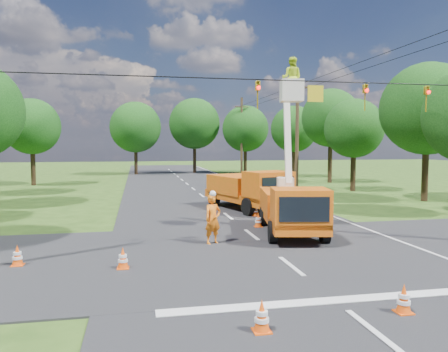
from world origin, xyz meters
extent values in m
plane|color=#284615|center=(0.00, 20.00, 0.00)|extent=(140.00, 140.00, 0.00)
cube|color=black|center=(0.00, 20.00, 0.00)|extent=(12.00, 100.00, 0.06)
cube|color=black|center=(0.00, 2.00, 0.00)|extent=(56.00, 10.00, 0.07)
cube|color=silver|center=(0.00, -3.20, 0.00)|extent=(9.00, 0.45, 0.02)
cube|color=silver|center=(5.60, 20.00, 0.00)|extent=(0.12, 90.00, 0.02)
cube|color=#ED5A10|center=(1.84, 5.06, 0.72)|extent=(3.31, 6.31, 0.45)
cube|color=#ED5A10|center=(1.43, 2.94, 1.50)|extent=(2.49, 2.09, 1.50)
cube|color=black|center=(1.27, 2.11, 1.55)|extent=(1.88, 0.42, 0.95)
cube|color=#ED5A10|center=(1.99, 5.84, 1.35)|extent=(3.01, 4.08, 1.00)
cylinder|color=black|center=(0.45, 3.39, 0.46)|extent=(0.49, 0.96, 0.92)
cylinder|color=black|center=(2.51, 2.99, 0.46)|extent=(0.49, 0.96, 0.92)
cylinder|color=black|center=(1.17, 7.12, 0.46)|extent=(0.49, 0.96, 0.92)
cylinder|color=black|center=(3.23, 6.72, 0.46)|extent=(0.49, 0.96, 0.92)
cube|color=silver|center=(2.20, 6.92, 2.10)|extent=(0.88, 0.88, 0.55)
cube|color=silver|center=(2.10, 6.38, 4.30)|extent=(0.53, 1.37, 4.34)
cube|color=silver|center=(1.90, 5.35, 6.36)|extent=(1.11, 1.11, 0.95)
imported|color=#C6E526|center=(1.90, 5.35, 6.92)|extent=(1.12, 1.05, 1.83)
cube|color=#ED5A10|center=(1.66, 12.50, 0.79)|extent=(4.25, 7.00, 0.49)
cube|color=#ED5A10|center=(2.36, 10.25, 1.64)|extent=(2.86, 2.49, 1.64)
cube|color=black|center=(2.64, 9.36, 1.70)|extent=(2.01, 0.68, 1.04)
cube|color=#ED5A10|center=(1.40, 13.34, 1.48)|extent=(3.66, 4.64, 1.10)
cylinder|color=black|center=(1.18, 10.17, 0.50)|extent=(0.63, 1.07, 1.01)
cylinder|color=black|center=(3.38, 10.85, 0.50)|extent=(0.63, 1.07, 1.01)
cylinder|color=black|center=(-0.05, 14.15, 0.50)|extent=(0.63, 1.07, 1.01)
cylinder|color=black|center=(2.14, 14.83, 0.50)|extent=(0.63, 1.07, 1.01)
imported|color=orange|center=(-1.94, 3.74, 1.00)|extent=(0.87, 0.75, 2.01)
imported|color=black|center=(4.72, 28.18, 0.67)|extent=(2.15, 4.12, 1.34)
cone|color=#FD540D|center=(-2.33, -4.58, 0.38)|extent=(0.36, 0.36, 0.70)
cube|color=#FD540D|center=(-2.33, -4.58, 0.04)|extent=(0.38, 0.38, 0.04)
cylinder|color=white|center=(-2.33, -4.58, 0.44)|extent=(0.26, 0.26, 0.09)
cylinder|color=white|center=(-2.33, -4.58, 0.29)|extent=(0.31, 0.31, 0.09)
cone|color=#FD540D|center=(1.24, -4.24, 0.38)|extent=(0.36, 0.36, 0.70)
cube|color=#FD540D|center=(1.24, -4.24, 0.04)|extent=(0.38, 0.38, 0.04)
cylinder|color=white|center=(1.24, -4.24, 0.44)|extent=(0.26, 0.26, 0.09)
cylinder|color=white|center=(1.24, -4.24, 0.29)|extent=(0.31, 0.31, 0.09)
cone|color=#FD540D|center=(0.80, 6.75, 0.38)|extent=(0.36, 0.36, 0.70)
cube|color=#FD540D|center=(0.80, 6.75, 0.04)|extent=(0.38, 0.38, 0.04)
cylinder|color=white|center=(0.80, 6.75, 0.44)|extent=(0.26, 0.26, 0.09)
cylinder|color=white|center=(0.80, 6.75, 0.29)|extent=(0.31, 0.31, 0.09)
cone|color=#FD540D|center=(1.51, 9.89, 0.38)|extent=(0.36, 0.36, 0.70)
cube|color=#FD540D|center=(1.51, 9.89, 0.04)|extent=(0.38, 0.38, 0.04)
cylinder|color=white|center=(1.51, 9.89, 0.44)|extent=(0.26, 0.26, 0.09)
cylinder|color=white|center=(1.51, 9.89, 0.29)|extent=(0.31, 0.31, 0.09)
cone|color=#FD540D|center=(-5.36, 0.82, 0.38)|extent=(0.36, 0.36, 0.70)
cube|color=#FD540D|center=(-5.36, 0.82, 0.04)|extent=(0.38, 0.38, 0.04)
cylinder|color=white|center=(-5.36, 0.82, 0.44)|extent=(0.26, 0.26, 0.09)
cylinder|color=white|center=(-5.36, 0.82, 0.29)|extent=(0.31, 0.31, 0.09)
cone|color=#FD540D|center=(-8.75, 1.85, 0.38)|extent=(0.36, 0.36, 0.70)
cube|color=#FD540D|center=(-8.75, 1.85, 0.04)|extent=(0.38, 0.38, 0.04)
cylinder|color=white|center=(-8.75, 1.85, 0.44)|extent=(0.26, 0.26, 0.09)
cylinder|color=white|center=(-8.75, 1.85, 0.29)|extent=(0.31, 0.31, 0.09)
cone|color=#FD540D|center=(4.83, 15.32, 0.38)|extent=(0.36, 0.36, 0.70)
cube|color=#FD540D|center=(4.83, 15.32, 0.04)|extent=(0.38, 0.38, 0.04)
cylinder|color=white|center=(4.83, 15.32, 0.44)|extent=(0.26, 0.26, 0.09)
cylinder|color=white|center=(4.83, 15.32, 0.29)|extent=(0.31, 0.31, 0.09)
cylinder|color=#4C3823|center=(8.50, 22.00, 5.00)|extent=(0.30, 0.30, 10.00)
cube|color=#4C3823|center=(8.50, 22.00, 8.80)|extent=(1.80, 0.12, 0.12)
cylinder|color=#4C3823|center=(8.50, 42.00, 5.00)|extent=(0.30, 0.30, 10.00)
cube|color=#4C3823|center=(8.50, 42.00, 8.80)|extent=(1.80, 0.12, 0.12)
cylinder|color=black|center=(-0.50, 2.00, 6.30)|extent=(18.00, 0.04, 0.04)
cube|color=gold|center=(1.60, 2.00, 5.85)|extent=(0.60, 0.05, 0.60)
imported|color=gold|center=(-0.60, 2.00, 5.75)|extent=(0.16, 0.20, 1.00)
sphere|color=#FF0C0C|center=(-0.60, 1.88, 6.00)|extent=(0.14, 0.14, 0.14)
imported|color=gold|center=(3.60, 2.00, 5.75)|extent=(0.16, 0.20, 1.00)
sphere|color=#FF0C0C|center=(3.60, 1.88, 6.00)|extent=(0.14, 0.14, 0.14)
imported|color=gold|center=(6.20, 2.00, 5.75)|extent=(0.16, 0.20, 1.00)
sphere|color=#FF0C0C|center=(6.20, 1.88, 6.00)|extent=(0.14, 0.14, 0.14)
cylinder|color=#382616|center=(-14.80, 32.00, 2.02)|extent=(0.44, 0.44, 4.05)
sphere|color=#113A0F|center=(-14.80, 32.00, 5.70)|extent=(5.40, 5.40, 5.40)
cylinder|color=#382616|center=(15.00, 14.00, 2.29)|extent=(0.44, 0.44, 4.58)
sphere|color=#113A0F|center=(15.00, 14.00, 6.45)|extent=(6.40, 6.40, 6.40)
cylinder|color=#382616|center=(13.20, 21.00, 1.89)|extent=(0.44, 0.44, 3.78)
sphere|color=#113A0F|center=(13.20, 21.00, 5.33)|extent=(5.00, 5.00, 5.00)
cylinder|color=#382616|center=(14.80, 29.00, 2.38)|extent=(0.44, 0.44, 4.75)
sphere|color=#113A0F|center=(14.80, 29.00, 6.70)|extent=(6.00, 6.00, 6.00)
cylinder|color=#382616|center=(13.80, 37.00, 2.07)|extent=(0.44, 0.44, 4.14)
sphere|color=#113A0F|center=(13.80, 37.00, 5.83)|extent=(5.60, 5.60, 5.60)
cylinder|color=#382616|center=(-5.00, 45.00, 2.20)|extent=(0.44, 0.44, 4.40)
sphere|color=#113A0F|center=(-5.00, 45.00, 6.20)|extent=(6.60, 6.60, 6.60)
cylinder|color=#382616|center=(3.00, 47.00, 2.42)|extent=(0.44, 0.44, 4.84)
sphere|color=#113A0F|center=(3.00, 47.00, 6.82)|extent=(7.00, 7.00, 7.00)
cylinder|color=#382616|center=(9.50, 44.00, 2.16)|extent=(0.44, 0.44, 4.31)
sphere|color=#113A0F|center=(9.50, 44.00, 6.08)|extent=(6.20, 6.20, 6.20)
camera|label=1|loc=(-4.88, -13.23, 4.00)|focal=35.00mm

